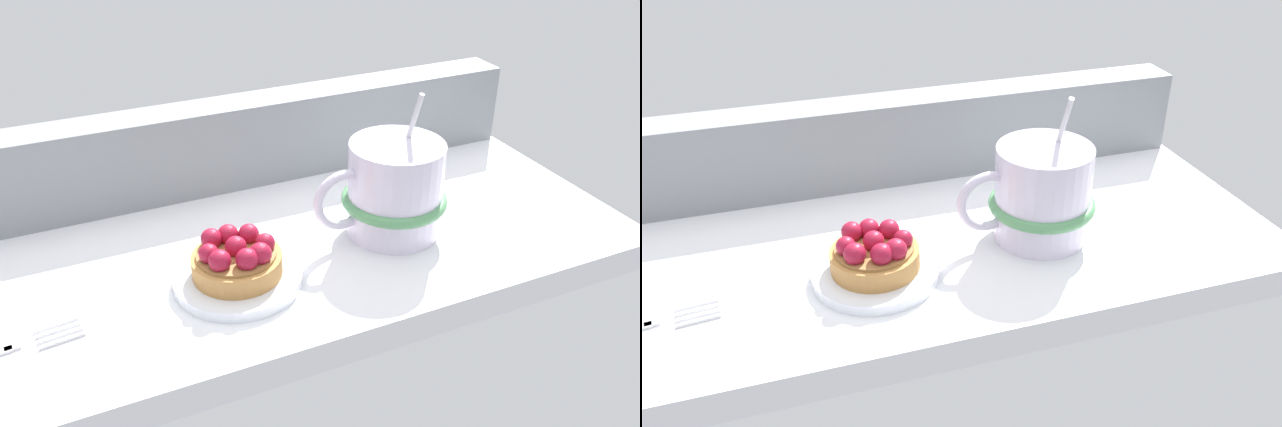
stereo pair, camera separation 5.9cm
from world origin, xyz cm
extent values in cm
cube|color=white|center=(0.00, 0.00, -1.50)|extent=(72.50, 31.41, 2.99)
cube|color=gray|center=(0.00, 13.23, 4.70)|extent=(71.05, 4.94, 9.40)
cylinder|color=silver|center=(-3.81, -5.34, 0.52)|extent=(11.32, 11.32, 1.04)
cylinder|color=silver|center=(-3.81, -5.34, 0.26)|extent=(6.23, 6.23, 0.52)
cylinder|color=#B77F42|center=(-3.81, -5.34, 1.97)|extent=(7.88, 7.88, 1.87)
cylinder|color=olive|center=(-3.81, -5.34, 3.06)|extent=(6.94, 6.94, 0.30)
sphere|color=maroon|center=(-3.81, -5.34, 3.76)|extent=(1.90, 1.90, 1.90)
sphere|color=maroon|center=(-1.28, -5.69, 3.70)|extent=(1.72, 1.72, 1.72)
sphere|color=maroon|center=(-2.12, -3.81, 3.73)|extent=(1.88, 1.88, 1.88)
sphere|color=maroon|center=(-3.81, -3.11, 3.71)|extent=(1.88, 1.88, 1.88)
sphere|color=maroon|center=(-5.38, -3.31, 3.80)|extent=(1.87, 1.87, 1.87)
sphere|color=maroon|center=(-6.24, -5.48, 3.83)|extent=(1.72, 1.72, 1.72)
sphere|color=maroon|center=(-5.71, -6.88, 3.82)|extent=(1.93, 1.93, 1.93)
sphere|color=maroon|center=(-3.57, -7.58, 3.79)|extent=(1.95, 1.95, 1.95)
sphere|color=maroon|center=(-2.27, -7.21, 3.76)|extent=(1.97, 1.97, 1.97)
cylinder|color=silver|center=(12.89, -3.33, 4.70)|extent=(9.12, 9.12, 9.40)
torus|color=#569960|center=(12.89, -3.33, 3.56)|extent=(10.29, 10.29, 1.13)
torus|color=silver|center=(7.41, -3.33, 4.70)|extent=(6.16, 0.90, 6.16)
cylinder|color=#B7B7BC|center=(14.71, -2.65, 10.51)|extent=(1.17, 2.39, 7.06)
cube|color=silver|center=(-22.34, -6.42, 0.30)|extent=(1.25, 0.68, 0.60)
cube|color=silver|center=(-18.75, -7.14, 0.30)|extent=(3.51, 0.61, 0.60)
cube|color=silver|center=(-18.83, -6.42, 0.30)|extent=(3.51, 0.61, 0.60)
cube|color=silver|center=(-18.90, -5.69, 0.30)|extent=(3.51, 0.61, 0.60)
cube|color=silver|center=(-18.98, -4.96, 0.30)|extent=(3.51, 0.61, 0.60)
camera|label=1|loc=(-16.55, -50.83, 34.56)|focal=36.78mm
camera|label=2|loc=(-11.03, -52.95, 34.56)|focal=36.78mm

